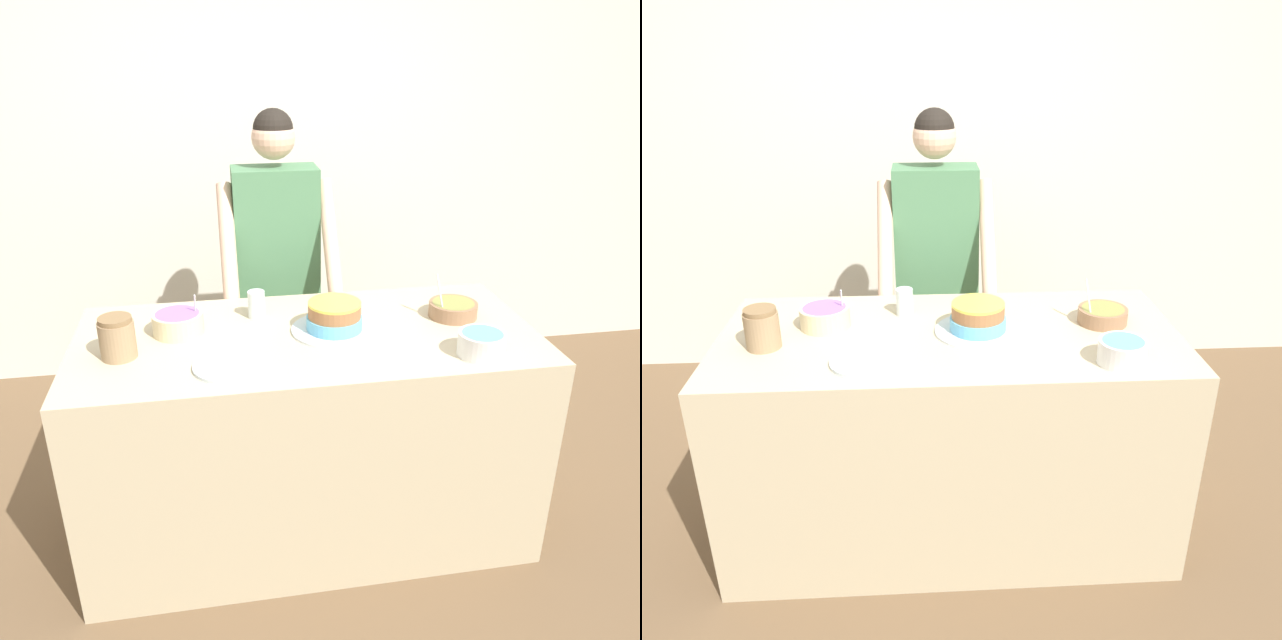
{
  "view_description": "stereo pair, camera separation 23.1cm",
  "coord_description": "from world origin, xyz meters",
  "views": [
    {
      "loc": [
        -0.31,
        -1.72,
        1.91
      ],
      "look_at": [
        0.04,
        0.37,
        0.97
      ],
      "focal_mm": 35.0,
      "sensor_mm": 36.0,
      "label": 1
    },
    {
      "loc": [
        -0.09,
        -1.74,
        1.91
      ],
      "look_at": [
        0.04,
        0.37,
        0.97
      ],
      "focal_mm": 35.0,
      "sensor_mm": 36.0,
      "label": 2
    }
  ],
  "objects": [
    {
      "name": "counter",
      "position": [
        0.0,
        0.41,
        0.45
      ],
      "size": [
        1.75,
        0.81,
        0.9
      ],
      "color": "#C6B793",
      "rests_on": "ground_plane"
    },
    {
      "name": "drinking_glass",
      "position": [
        -0.18,
        0.6,
        0.95
      ],
      "size": [
        0.07,
        0.07,
        0.11
      ],
      "color": "silver",
      "rests_on": "counter"
    },
    {
      "name": "frosting_bowl_blue",
      "position": [
        0.58,
        0.13,
        0.94
      ],
      "size": [
        0.17,
        0.17,
        0.09
      ],
      "color": "white",
      "rests_on": "counter"
    },
    {
      "name": "person_baker",
      "position": [
        -0.03,
        1.15,
        0.99
      ],
      "size": [
        0.54,
        0.46,
        1.65
      ],
      "color": "#2D2D38",
      "rests_on": "ground_plane"
    },
    {
      "name": "ceramic_plate",
      "position": [
        -0.31,
        0.18,
        0.9
      ],
      "size": [
        0.23,
        0.23,
        0.01
      ],
      "color": "silver",
      "rests_on": "counter"
    },
    {
      "name": "frosting_bowl_olive",
      "position": [
        0.6,
        0.47,
        0.93
      ],
      "size": [
        0.19,
        0.19,
        0.18
      ],
      "color": "#936B4C",
      "rests_on": "counter"
    },
    {
      "name": "frosting_bowl_purple",
      "position": [
        -0.48,
        0.5,
        0.94
      ],
      "size": [
        0.19,
        0.19,
        0.16
      ],
      "color": "beige",
      "rests_on": "counter"
    },
    {
      "name": "cake",
      "position": [
        0.11,
        0.41,
        0.95
      ],
      "size": [
        0.33,
        0.33,
        0.12
      ],
      "color": "silver",
      "rests_on": "counter"
    },
    {
      "name": "wall_back",
      "position": [
        0.0,
        1.98,
        1.3
      ],
      "size": [
        10.0,
        0.05,
        2.6
      ],
      "color": "silver",
      "rests_on": "ground_plane"
    },
    {
      "name": "ground_plane",
      "position": [
        0.0,
        0.0,
        0.0
      ],
      "size": [
        14.0,
        14.0,
        0.0
      ],
      "primitive_type": "plane",
      "color": "brown"
    },
    {
      "name": "stoneware_jar",
      "position": [
        -0.68,
        0.33,
        0.97
      ],
      "size": [
        0.12,
        0.12,
        0.15
      ],
      "color": "#9E7F5B",
      "rests_on": "counter"
    }
  ]
}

